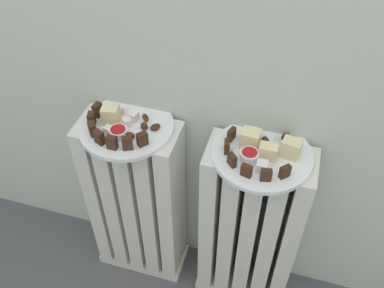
# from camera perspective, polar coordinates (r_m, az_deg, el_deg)

# --- Properties ---
(radiator_left) EXTENTS (0.30, 0.14, 0.63)m
(radiator_left) POSITION_cam_1_polar(r_m,az_deg,el_deg) (1.38, -7.26, -7.80)
(radiator_left) COLOR silver
(radiator_left) RESTS_ON ground_plane
(radiator_right) EXTENTS (0.30, 0.14, 0.63)m
(radiator_right) POSITION_cam_1_polar(r_m,az_deg,el_deg) (1.32, 7.67, -11.30)
(radiator_right) COLOR silver
(radiator_right) RESTS_ON ground_plane
(plate_left) EXTENTS (0.25, 0.25, 0.01)m
(plate_left) POSITION_cam_1_polar(r_m,az_deg,el_deg) (1.14, -8.71, 2.30)
(plate_left) COLOR white
(plate_left) RESTS_ON radiator_left
(plate_right) EXTENTS (0.25, 0.25, 0.01)m
(plate_right) POSITION_cam_1_polar(r_m,az_deg,el_deg) (1.07, 9.31, -1.38)
(plate_right) COLOR white
(plate_right) RESTS_ON radiator_right
(dark_cake_slice_left_0) EXTENTS (0.02, 0.03, 0.04)m
(dark_cake_slice_left_0) POSITION_cam_1_polar(r_m,az_deg,el_deg) (1.17, -12.48, 4.46)
(dark_cake_slice_left_0) COLOR #382114
(dark_cake_slice_left_0) RESTS_ON plate_left
(dark_cake_slice_left_1) EXTENTS (0.02, 0.03, 0.04)m
(dark_cake_slice_left_1) POSITION_cam_1_polar(r_m,az_deg,el_deg) (1.15, -13.23, 3.25)
(dark_cake_slice_left_1) COLOR #382114
(dark_cake_slice_left_1) RESTS_ON plate_left
(dark_cake_slice_left_2) EXTENTS (0.03, 0.03, 0.04)m
(dark_cake_slice_left_2) POSITION_cam_1_polar(r_m,az_deg,el_deg) (1.12, -13.17, 1.97)
(dark_cake_slice_left_2) COLOR #382114
(dark_cake_slice_left_2) RESTS_ON plate_left
(dark_cake_slice_left_3) EXTENTS (0.03, 0.03, 0.04)m
(dark_cake_slice_left_3) POSITION_cam_1_polar(r_m,az_deg,el_deg) (1.09, -12.26, 0.88)
(dark_cake_slice_left_3) COLOR #382114
(dark_cake_slice_left_3) RESTS_ON plate_left
(dark_cake_slice_left_4) EXTENTS (0.03, 0.02, 0.04)m
(dark_cake_slice_left_4) POSITION_cam_1_polar(r_m,az_deg,el_deg) (1.07, -10.64, 0.20)
(dark_cake_slice_left_4) COLOR #382114
(dark_cake_slice_left_4) RESTS_ON plate_left
(dark_cake_slice_left_5) EXTENTS (0.03, 0.03, 0.04)m
(dark_cake_slice_left_5) POSITION_cam_1_polar(r_m,az_deg,el_deg) (1.06, -8.62, 0.12)
(dark_cake_slice_left_5) COLOR #382114
(dark_cake_slice_left_5) RESTS_ON plate_left
(dark_cake_slice_left_6) EXTENTS (0.03, 0.03, 0.04)m
(dark_cake_slice_left_6) POSITION_cam_1_polar(r_m,az_deg,el_deg) (1.07, -6.64, 0.65)
(dark_cake_slice_left_6) COLOR #382114
(dark_cake_slice_left_6) RESTS_ON plate_left
(marble_cake_slice_left_0) EXTENTS (0.05, 0.04, 0.05)m
(marble_cake_slice_left_0) POSITION_cam_1_polar(r_m,az_deg,el_deg) (1.14, -10.76, 3.83)
(marble_cake_slice_left_0) COLOR beige
(marble_cake_slice_left_0) RESTS_ON plate_left
(turkish_delight_left_0) EXTENTS (0.03, 0.03, 0.02)m
(turkish_delight_left_0) POSITION_cam_1_polar(r_m,az_deg,el_deg) (1.15, -7.83, 3.66)
(turkish_delight_left_0) COLOR white
(turkish_delight_left_0) RESTS_ON plate_left
(turkish_delight_left_1) EXTENTS (0.03, 0.03, 0.02)m
(turkish_delight_left_1) POSITION_cam_1_polar(r_m,az_deg,el_deg) (1.13, -8.63, 2.91)
(turkish_delight_left_1) COLOR white
(turkish_delight_left_1) RESTS_ON plate_left
(turkish_delight_left_2) EXTENTS (0.03, 0.03, 0.02)m
(turkish_delight_left_2) POSITION_cam_1_polar(r_m,az_deg,el_deg) (1.17, -9.71, 4.55)
(turkish_delight_left_2) COLOR white
(turkish_delight_left_2) RESTS_ON plate_left
(turkish_delight_left_3) EXTENTS (0.02, 0.02, 0.02)m
(turkish_delight_left_3) POSITION_cam_1_polar(r_m,az_deg,el_deg) (1.12, -11.07, 1.86)
(turkish_delight_left_3) COLOR white
(turkish_delight_left_3) RESTS_ON plate_left
(medjool_date_left_0) EXTENTS (0.03, 0.03, 0.01)m
(medjool_date_left_0) POSITION_cam_1_polar(r_m,az_deg,el_deg) (1.14, -6.23, 3.53)
(medjool_date_left_0) COLOR #3D1E0F
(medjool_date_left_0) RESTS_ON plate_left
(medjool_date_left_1) EXTENTS (0.03, 0.02, 0.02)m
(medjool_date_left_1) POSITION_cam_1_polar(r_m,az_deg,el_deg) (1.10, -8.27, 1.16)
(medjool_date_left_1) COLOR #3D1E0F
(medjool_date_left_1) RESTS_ON plate_left
(medjool_date_left_2) EXTENTS (0.03, 0.03, 0.02)m
(medjool_date_left_2) POSITION_cam_1_polar(r_m,az_deg,el_deg) (1.12, -6.40, 2.41)
(medjool_date_left_2) COLOR #3D1E0F
(medjool_date_left_2) RESTS_ON plate_left
(medjool_date_left_3) EXTENTS (0.03, 0.03, 0.01)m
(medjool_date_left_3) POSITION_cam_1_polar(r_m,az_deg,el_deg) (1.11, -4.91, 2.27)
(medjool_date_left_3) COLOR #3D1E0F
(medjool_date_left_3) RESTS_ON plate_left
(jam_bowl_left) EXTENTS (0.05, 0.05, 0.02)m
(jam_bowl_left) POSITION_cam_1_polar(r_m,az_deg,el_deg) (1.11, -9.79, 1.62)
(jam_bowl_left) COLOR white
(jam_bowl_left) RESTS_ON plate_left
(dark_cake_slice_right_0) EXTENTS (0.02, 0.03, 0.03)m
(dark_cake_slice_right_0) POSITION_cam_1_polar(r_m,az_deg,el_deg) (1.08, 5.29, 1.29)
(dark_cake_slice_right_0) COLOR #382114
(dark_cake_slice_right_0) RESTS_ON plate_right
(dark_cake_slice_right_1) EXTENTS (0.02, 0.03, 0.03)m
(dark_cake_slice_right_1) POSITION_cam_1_polar(r_m,az_deg,el_deg) (1.05, 4.67, -0.34)
(dark_cake_slice_right_1) COLOR #382114
(dark_cake_slice_right_1) RESTS_ON plate_right
(dark_cake_slice_right_2) EXTENTS (0.03, 0.03, 0.03)m
(dark_cake_slice_right_2) POSITION_cam_1_polar(r_m,az_deg,el_deg) (1.02, 5.36, -2.13)
(dark_cake_slice_right_2) COLOR #382114
(dark_cake_slice_right_2) RESTS_ON plate_right
(dark_cake_slice_right_3) EXTENTS (0.03, 0.02, 0.03)m
(dark_cake_slice_right_3) POSITION_cam_1_polar(r_m,az_deg,el_deg) (1.00, 7.26, -3.54)
(dark_cake_slice_right_3) COLOR #382114
(dark_cake_slice_right_3) RESTS_ON plate_right
(dark_cake_slice_right_4) EXTENTS (0.03, 0.02, 0.03)m
(dark_cake_slice_right_4) POSITION_cam_1_polar(r_m,az_deg,el_deg) (0.99, 9.84, -4.10)
(dark_cake_slice_right_4) COLOR #382114
(dark_cake_slice_right_4) RESTS_ON plate_right
(dark_cake_slice_right_5) EXTENTS (0.03, 0.03, 0.03)m
(dark_cake_slice_right_5) POSITION_cam_1_polar(r_m,az_deg,el_deg) (1.01, 12.28, -3.63)
(dark_cake_slice_right_5) COLOR #382114
(dark_cake_slice_right_5) RESTS_ON plate_right
(marble_cake_slice_right_0) EXTENTS (0.04, 0.03, 0.04)m
(marble_cake_slice_right_0) POSITION_cam_1_polar(r_m,az_deg,el_deg) (1.04, 10.11, -1.03)
(marble_cake_slice_right_0) COLOR beige
(marble_cake_slice_right_0) RESTS_ON plate_right
(marble_cake_slice_right_1) EXTENTS (0.05, 0.04, 0.05)m
(marble_cake_slice_right_1) POSITION_cam_1_polar(r_m,az_deg,el_deg) (1.06, 7.81, 0.68)
(marble_cake_slice_right_1) COLOR beige
(marble_cake_slice_right_1) RESTS_ON plate_right
(marble_cake_slice_right_2) EXTENTS (0.05, 0.04, 0.05)m
(marble_cake_slice_right_2) POSITION_cam_1_polar(r_m,az_deg,el_deg) (1.06, 13.07, -0.57)
(marble_cake_slice_right_2) COLOR beige
(marble_cake_slice_right_2) RESTS_ON plate_right
(turkish_delight_right_0) EXTENTS (0.03, 0.03, 0.02)m
(turkish_delight_right_0) POSITION_cam_1_polar(r_m,az_deg,el_deg) (1.10, 8.39, 1.37)
(turkish_delight_right_0) COLOR white
(turkish_delight_right_0) RESTS_ON plate_right
(turkish_delight_right_1) EXTENTS (0.03, 0.03, 0.03)m
(turkish_delight_right_1) POSITION_cam_1_polar(r_m,az_deg,el_deg) (1.02, 9.31, -2.98)
(turkish_delight_right_1) COLOR white
(turkish_delight_right_1) RESTS_ON plate_right
(medjool_date_right_0) EXTENTS (0.03, 0.03, 0.01)m
(medjool_date_right_0) POSITION_cam_1_polar(r_m,az_deg,el_deg) (1.09, 9.74, 0.48)
(medjool_date_right_0) COLOR #3D1E0F
(medjool_date_right_0) RESTS_ON plate_right
(medjool_date_right_1) EXTENTS (0.03, 0.03, 0.02)m
(medjool_date_right_1) POSITION_cam_1_polar(r_m,az_deg,el_deg) (1.11, 12.34, 0.99)
(medjool_date_right_1) COLOR #3D1E0F
(medjool_date_right_1) RESTS_ON plate_right
(jam_bowl_right) EXTENTS (0.05, 0.05, 0.03)m
(jam_bowl_right) POSITION_cam_1_polar(r_m,az_deg,el_deg) (1.04, 7.64, -1.53)
(jam_bowl_right) COLOR white
(jam_bowl_right) RESTS_ON plate_right
(fork) EXTENTS (0.02, 0.10, 0.00)m
(fork) POSITION_cam_1_polar(r_m,az_deg,el_deg) (1.08, 11.17, -0.66)
(fork) COLOR silver
(fork) RESTS_ON plate_right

